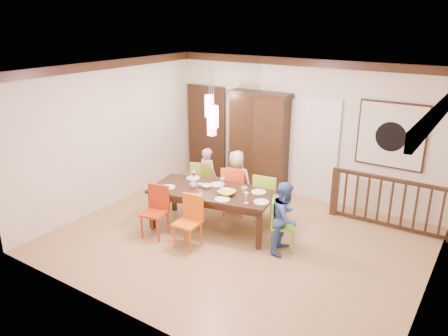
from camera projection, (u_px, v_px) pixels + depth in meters
The scene contains 37 objects.
floor at pixel (238, 240), 7.61m from camera, with size 6.00×6.00×0.00m, color #AA7752.
ceiling at pixel (240, 71), 6.65m from camera, with size 6.00×6.00×0.00m, color white.
wall_back at pixel (302, 130), 9.09m from camera, with size 6.00×6.00×0.00m, color beige.
wall_left at pixel (111, 135), 8.69m from camera, with size 5.00×5.00×0.00m, color beige.
wall_right at pixel (439, 202), 5.56m from camera, with size 5.00×5.00×0.00m, color beige.
crown_molding at pixel (240, 76), 6.67m from camera, with size 6.00×5.00×0.16m, color black, non-canonical shape.
panel_door at pixel (207, 133), 10.44m from camera, with size 1.04×0.07×2.24m, color black.
white_doorway at pixel (315, 151), 9.02m from camera, with size 0.97×0.05×2.22m, color silver.
painting at pixel (391, 135), 8.08m from camera, with size 1.25×0.06×1.25m.
pendant_cluster at pixel (212, 115), 7.35m from camera, with size 0.27×0.21×1.14m.
dining_table at pixel (212, 194), 7.83m from camera, with size 2.35×1.41×0.75m.
chair_far_left at pixel (203, 179), 8.89m from camera, with size 0.56×0.56×0.96m.
chair_far_mid at pixel (234, 186), 8.48m from camera, with size 0.58×0.58×0.99m.
chair_far_right at pixel (268, 194), 8.11m from camera, with size 0.50×0.50×0.98m.
chair_near_left at pixel (154, 209), 7.58m from camera, with size 0.48×0.48×0.91m.
chair_near_mid at pixel (187, 219), 7.23m from camera, with size 0.43×0.43×0.89m.
chair_end_right at pixel (284, 221), 7.17m from camera, with size 0.52×0.52×0.88m.
china_hutch at pixel (259, 142), 9.52m from camera, with size 1.38×0.46×2.19m.
balustrade at pixel (391, 202), 7.91m from camera, with size 2.21×0.12×0.96m.
person_far_left at pixel (208, 176), 8.96m from camera, with size 0.43×0.28×1.18m, color #F2B8C7.
person_far_mid at pixel (236, 181), 8.59m from camera, with size 0.60×0.39×1.23m, color beige.
person_end_right at pixel (285, 217), 7.08m from camera, with size 0.59×0.46×1.21m, color #4360BC.
serving_bowl at pixel (227, 193), 7.58m from camera, with size 0.30×0.30×0.07m, color gold.
small_bowl at pixel (207, 186), 7.89m from camera, with size 0.18×0.18×0.06m, color white.
cup_left at pixel (193, 185), 7.89m from camera, with size 0.12×0.12×0.10m, color silver.
cup_right at pixel (244, 190), 7.67m from camera, with size 0.11×0.11×0.10m, color silver.
plate_far_left at pixel (193, 178), 8.35m from camera, with size 0.26×0.26×0.01m, color white.
plate_far_mid at pixel (217, 184), 8.03m from camera, with size 0.26×0.26×0.01m, color white.
plate_far_right at pixel (259, 192), 7.69m from camera, with size 0.26×0.26×0.01m, color white.
plate_near_left at pixel (168, 187), 7.91m from camera, with size 0.26×0.26×0.01m, color white.
plate_near_mid at pixel (222, 199), 7.38m from camera, with size 0.26×0.26×0.01m, color white.
plate_end_right at pixel (261, 202), 7.28m from camera, with size 0.26×0.26×0.01m, color white.
wine_glass_a at pixel (194, 176), 8.22m from camera, with size 0.08×0.08×0.19m, color #590C19, non-canonical shape.
wine_glass_b at pixel (222, 183), 7.87m from camera, with size 0.08×0.08×0.19m, color silver, non-canonical shape.
wine_glass_c at pixel (200, 188), 7.61m from camera, with size 0.08×0.08×0.19m, color #590C19, non-canonical shape.
wine_glass_d at pixel (246, 198), 7.22m from camera, with size 0.08×0.08×0.19m, color silver, non-canonical shape.
napkin at pixel (195, 196), 7.54m from camera, with size 0.18×0.14×0.01m, color #D83359.
Camera 1 is at (3.53, -5.77, 3.70)m, focal length 35.00 mm.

